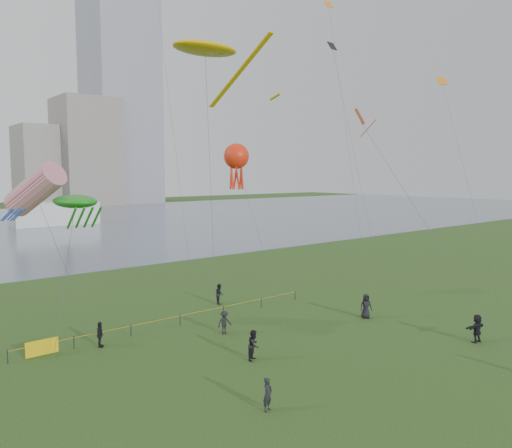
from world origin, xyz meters
TOP-DOWN VIEW (x-y plane):
  - ground_plane at (0.00, 0.00)m, footprint 400.00×400.00m
  - tower at (62.00, 168.00)m, footprint 24.00×24.00m
  - building_mid at (46.00, 162.00)m, footprint 20.00×20.00m
  - building_low at (32.00, 168.00)m, footprint 16.00×18.00m
  - pavilion_right at (14.00, 98.00)m, footprint 18.00×7.00m
  - fence at (-8.75, 15.83)m, footprint 24.07×0.07m
  - spectator_a at (-2.74, 6.87)m, footprint 1.14×1.07m
  - spectator_b at (-1.22, 12.08)m, footprint 1.14×0.72m
  - spectator_c at (-9.19, 15.06)m, footprint 0.91×1.06m
  - spectator_d at (9.75, 8.15)m, footprint 1.13×1.01m
  - spectator_e at (11.03, -0.24)m, footprint 1.85×0.78m
  - spectator_f at (-6.40, 1.30)m, footprint 0.70×0.57m
  - spectator_g at (3.30, 19.10)m, footprint 0.99×1.07m
  - kite_stingray at (0.23, 16.27)m, footprint 5.39×10.16m
  - kite_windsock at (-11.40, 20.25)m, footprint 4.99×5.71m
  - kite_creature at (-9.54, 17.80)m, footprint 4.25×5.92m
  - kite_octopus at (5.08, 18.90)m, footprint 3.12×9.84m
  - kite_delta at (11.42, 9.78)m, footprint 6.92×17.53m
  - small_kites at (0.32, 18.26)m, footprint 42.70×14.83m

SIDE VIEW (x-z plane):
  - ground_plane at x=0.00m, z-range 0.00..0.00m
  - fence at x=-8.75m, z-range 0.03..1.08m
  - spectator_f at x=-6.40m, z-range 0.00..1.65m
  - spectator_b at x=-1.22m, z-range 0.00..1.68m
  - spectator_c at x=-9.19m, z-range 0.00..1.71m
  - spectator_g at x=3.30m, z-range 0.00..1.78m
  - spectator_a at x=-2.74m, z-range 0.00..1.88m
  - spectator_e at x=11.03m, z-range 0.00..1.93m
  - spectator_d at x=9.75m, z-range 0.00..1.95m
  - pavilion_right at x=14.00m, z-range 0.00..5.00m
  - kite_creature at x=-9.54m, z-range 4.52..14.53m
  - kite_windsock at x=-11.40m, z-range 4.19..16.49m
  - kite_octopus at x=5.08m, z-range 5.84..19.91m
  - building_low at x=32.00m, z-range 0.00..28.00m
  - kite_delta at x=11.42m, z-range 6.79..23.57m
  - building_mid at x=46.00m, z-range 0.00..38.00m
  - kite_stingray at x=0.23m, z-range 10.16..31.44m
  - small_kites at x=0.32m, z-range 17.86..30.46m
  - tower at x=62.00m, z-range 0.00..120.00m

